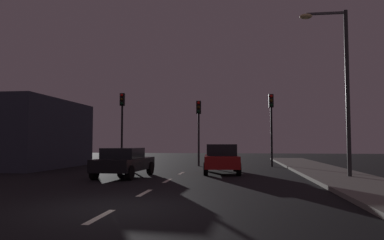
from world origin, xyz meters
TOP-DOWN VIEW (x-y plane):
  - ground_plane at (0.00, 7.00)m, footprint 80.00×80.00m
  - sidewalk_curb_right at (7.50, 7.00)m, footprint 3.00×40.00m
  - lane_stripe_nearest at (0.00, -1.20)m, footprint 0.16×1.60m
  - lane_stripe_second at (0.00, 2.60)m, footprint 0.16×1.60m
  - lane_stripe_third at (0.00, 6.40)m, footprint 0.16×1.60m
  - lane_stripe_fourth at (0.00, 10.20)m, footprint 0.16×1.60m
  - traffic_signal_left at (-5.23, 16.12)m, footprint 0.32×0.38m
  - traffic_signal_center at (0.26, 16.12)m, footprint 0.32×0.38m
  - traffic_signal_right at (5.21, 16.12)m, footprint 0.32×0.38m
  - car_stopped_ahead at (2.09, 10.42)m, footprint 2.09×3.95m
  - car_adjacent_lane at (-2.37, 7.81)m, footprint 2.08×4.11m
  - street_lamp_right at (7.48, 7.82)m, footprint 2.09×0.36m
  - storefront_left at (-10.43, 13.29)m, footprint 4.87×8.60m

SIDE VIEW (x-z plane):
  - ground_plane at x=0.00m, z-range 0.00..0.00m
  - lane_stripe_nearest at x=0.00m, z-range 0.00..0.01m
  - lane_stripe_second at x=0.00m, z-range 0.00..0.01m
  - lane_stripe_third at x=0.00m, z-range 0.00..0.01m
  - lane_stripe_fourth at x=0.00m, z-range 0.00..0.01m
  - sidewalk_curb_right at x=7.50m, z-range 0.00..0.15m
  - car_adjacent_lane at x=-2.37m, z-range 0.02..1.39m
  - car_stopped_ahead at x=2.09m, z-range 0.00..1.53m
  - storefront_left at x=-10.43m, z-range 0.00..4.35m
  - traffic_signal_center at x=0.26m, z-range 0.93..5.44m
  - traffic_signal_right at x=5.21m, z-range 0.98..5.88m
  - traffic_signal_left at x=-5.23m, z-range 1.02..6.16m
  - street_lamp_right at x=7.48m, z-range 0.76..8.29m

